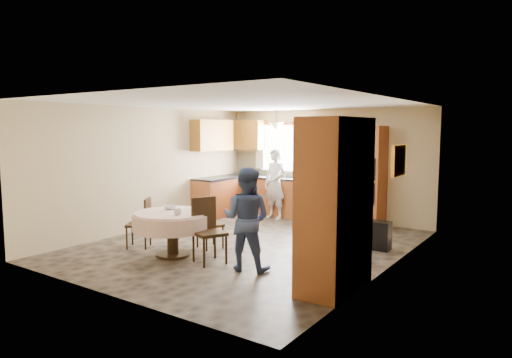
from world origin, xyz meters
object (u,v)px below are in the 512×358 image
object	(u,v)px
oven_tower	(367,177)
chair_back	(206,221)
cupboard	(335,205)
person_sink	(275,184)
chair_right	(207,227)
sideboard	(328,218)
dining_table	(172,222)
chair_left	(142,220)
person_dining	(247,219)

from	to	relation	value
oven_tower	chair_back	size ratio (longest dim) A/B	2.44
cupboard	person_sink	bearing A→B (deg)	131.43
chair_back	chair_right	bearing A→B (deg)	151.32
sideboard	dining_table	world-z (taller)	sideboard
cupboard	chair_back	distance (m)	2.82
chair_back	sideboard	bearing A→B (deg)	-111.23
chair_right	dining_table	bearing A→B (deg)	117.93
sideboard	chair_right	xyz separation A→B (m)	(-0.95, -2.30, 0.13)
chair_left	person_dining	bearing A→B (deg)	57.36
chair_right	oven_tower	bearing A→B (deg)	7.55
cupboard	chair_back	xyz separation A→B (m)	(-2.68, 0.62, -0.62)
sideboard	dining_table	distance (m)	2.87
chair_right	chair_left	bearing A→B (deg)	112.14
chair_left	chair_back	world-z (taller)	chair_back
oven_tower	chair_back	world-z (taller)	oven_tower
sideboard	person_dining	xyz separation A→B (m)	(-0.22, -2.27, 0.34)
cupboard	person_sink	xyz separation A→B (m)	(-3.12, 3.53, -0.29)
oven_tower	person_sink	world-z (taller)	oven_tower
oven_tower	sideboard	world-z (taller)	oven_tower
oven_tower	chair_right	size ratio (longest dim) A/B	2.11
chair_left	chair_right	distance (m)	1.50
cupboard	person_dining	xyz separation A→B (m)	(-1.42, 0.06, -0.34)
dining_table	person_dining	distance (m)	1.43
sideboard	chair_right	size ratio (longest dim) A/B	1.17
chair_back	chair_right	xyz separation A→B (m)	(0.53, -0.59, 0.07)
chair_left	chair_right	bearing A→B (deg)	56.30
chair_right	person_sink	distance (m)	3.64
oven_tower	chair_right	world-z (taller)	oven_tower
chair_right	person_sink	size ratio (longest dim) A/B	0.62
dining_table	person_sink	size ratio (longest dim) A/B	0.79
chair_left	person_dining	xyz separation A→B (m)	(2.23, 0.00, 0.28)
oven_tower	person_dining	bearing A→B (deg)	-95.18
chair_left	person_sink	world-z (taller)	person_sink
sideboard	chair_back	xyz separation A→B (m)	(-1.48, -1.71, 0.06)
oven_tower	chair_left	world-z (taller)	oven_tower
cupboard	dining_table	bearing A→B (deg)	-179.41
sideboard	cupboard	size ratio (longest dim) A/B	0.53
dining_table	chair_left	world-z (taller)	chair_left
dining_table	chair_right	bearing A→B (deg)	4.85
sideboard	chair_left	bearing A→B (deg)	-123.11
chair_left	cupboard	bearing A→B (deg)	56.40
person_sink	dining_table	bearing A→B (deg)	-75.70
sideboard	oven_tower	bearing A→B (deg)	99.32
cupboard	chair_left	bearing A→B (deg)	179.16
chair_back	person_sink	distance (m)	2.96
oven_tower	cupboard	xyz separation A→B (m)	(1.07, -3.92, 0.04)
person_dining	person_sink	bearing A→B (deg)	-78.57
dining_table	person_sink	xyz separation A→B (m)	(-0.28, 3.56, 0.25)
sideboard	person_dining	distance (m)	2.30
sideboard	dining_table	size ratio (longest dim) A/B	0.93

